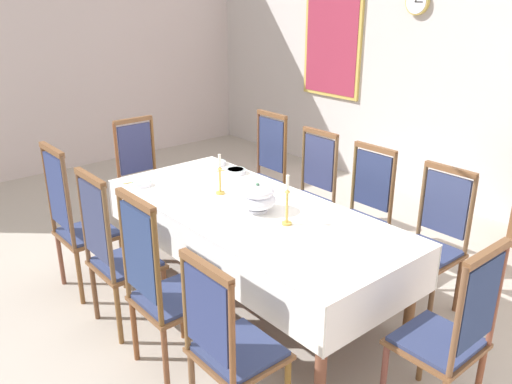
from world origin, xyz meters
The scene contains 25 objects.
ground centered at (0.00, 0.00, -0.02)m, with size 8.13×5.79×0.04m, color #B2A99D.
back_wall centered at (0.00, 2.93, 1.63)m, with size 8.13×0.08×3.26m, color beige.
left_wall centered at (-4.11, 0.00, 1.63)m, with size 0.08×5.79×3.26m, color beige.
dining_table centered at (0.00, -0.01, 0.68)m, with size 2.46×1.06×0.75m.
tablecloth centered at (0.00, -0.01, 0.68)m, with size 2.48×1.08×0.33m.
chair_south_a centered at (-0.96, -0.95, 0.60)m, with size 0.44×0.42×1.21m.
chair_north_a centered at (-0.96, 0.93, 0.58)m, with size 0.44×0.42×1.16m.
chair_south_b centered at (-0.32, -0.95, 0.58)m, with size 0.44×0.42×1.17m.
chair_north_b centered at (-0.32, 0.93, 0.56)m, with size 0.44×0.42×1.11m.
chair_south_c centered at (0.28, -0.95, 0.59)m, with size 0.44×0.42×1.20m.
chair_north_c centered at (0.28, 0.93, 0.56)m, with size 0.44×0.42×1.10m.
chair_south_d centered at (0.94, -0.94, 0.55)m, with size 0.44×0.42×1.07m.
chair_north_d centered at (0.94, 0.93, 0.56)m, with size 0.44×0.42×1.09m.
chair_head_west centered at (-1.64, -0.01, 0.57)m, with size 0.42×0.44×1.12m.
chair_head_east centered at (1.64, -0.01, 0.56)m, with size 0.42×0.44×1.11m.
soup_tureen centered at (0.07, -0.01, 0.86)m, with size 0.27×0.27×0.22m.
candlestick_west centered at (-0.38, -0.01, 0.89)m, with size 0.07×0.07×0.32m.
candlestick_east centered at (0.38, -0.01, 0.90)m, with size 0.07×0.07×0.36m.
bowl_near_left centered at (-0.69, 0.39, 0.78)m, with size 0.17×0.17×0.04m.
bowl_near_right centered at (-0.94, -0.39, 0.78)m, with size 0.16×0.16×0.03m.
bowl_far_left centered at (-0.99, 0.41, 0.78)m, with size 0.15×0.15×0.04m.
spoon_primary centered at (-0.80, 0.42, 0.76)m, with size 0.06×0.17×0.01m.
spoon_secondary centered at (-1.05, -0.36, 0.76)m, with size 0.05×0.18×0.01m.
mounted_clock centered at (-0.68, 2.86, 2.14)m, with size 0.27×0.06×0.27m.
framed_painting centered at (-1.86, 2.87, 1.75)m, with size 0.92×0.05×1.56m.
Camera 1 is at (2.75, -2.28, 2.25)m, focal length 36.92 mm.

